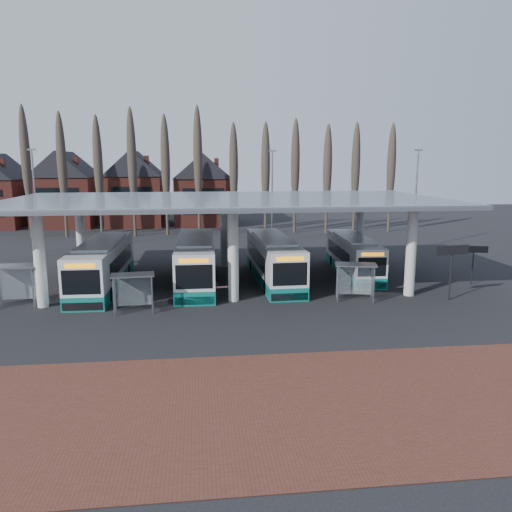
{
  "coord_description": "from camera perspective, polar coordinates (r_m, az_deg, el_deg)",
  "views": [
    {
      "loc": [
        -2.16,
        -29.07,
        9.03
      ],
      "look_at": [
        2.0,
        7.0,
        2.09
      ],
      "focal_mm": 35.0,
      "sensor_mm": 36.0,
      "label": 1
    }
  ],
  "objects": [
    {
      "name": "brick_strip",
      "position": [
        19.42,
        0.58,
        -16.83
      ],
      "size": [
        70.0,
        10.0,
        0.03
      ],
      "primitive_type": "cube",
      "color": "brown",
      "rests_on": "ground"
    },
    {
      "name": "shelter_2",
      "position": [
        33.23,
        11.27,
        -1.98
      ],
      "size": [
        2.88,
        1.88,
        2.46
      ],
      "rotation": [
        0.0,
        0.0,
        -0.23
      ],
      "color": "gray",
      "rests_on": "ground"
    },
    {
      "name": "bus_2",
      "position": [
        38.05,
        1.98,
        -0.46
      ],
      "size": [
        2.93,
        12.19,
        3.37
      ],
      "rotation": [
        0.0,
        0.0,
        0.03
      ],
      "color": "silver",
      "rests_on": "ground"
    },
    {
      "name": "lamp_post_b",
      "position": [
        55.79,
        1.85,
        7.02
      ],
      "size": [
        0.8,
        0.16,
        10.17
      ],
      "color": "slate",
      "rests_on": "ground"
    },
    {
      "name": "info_sign_1",
      "position": [
        39.81,
        23.62,
        0.39
      ],
      "size": [
        1.93,
        0.58,
        2.92
      ],
      "rotation": [
        0.0,
        0.0,
        -0.25
      ],
      "color": "black",
      "rests_on": "ground"
    },
    {
      "name": "townhouse_row",
      "position": [
        74.38,
        -17.28,
        7.96
      ],
      "size": [
        36.8,
        10.3,
        12.25
      ],
      "color": "maroon",
      "rests_on": "ground"
    },
    {
      "name": "ground",
      "position": [
        30.51,
        -2.25,
        -6.4
      ],
      "size": [
        140.0,
        140.0,
        0.0
      ],
      "primitive_type": "plane",
      "color": "black",
      "rests_on": "ground"
    },
    {
      "name": "barrier",
      "position": [
        32.64,
        -4.41,
        -3.7
      ],
      "size": [
        2.21,
        0.78,
        1.11
      ],
      "rotation": [
        0.0,
        0.0,
        0.17
      ],
      "color": "black",
      "rests_on": "ground"
    },
    {
      "name": "bus_3",
      "position": [
        41.31,
        11.02,
        0.01
      ],
      "size": [
        2.99,
        11.0,
        3.02
      ],
      "rotation": [
        0.0,
        0.0,
        -0.06
      ],
      "color": "silver",
      "rests_on": "ground"
    },
    {
      "name": "bus_1",
      "position": [
        37.53,
        -6.9,
        -0.64
      ],
      "size": [
        2.8,
        12.42,
        3.44
      ],
      "rotation": [
        0.0,
        0.0,
        -0.01
      ],
      "color": "silver",
      "rests_on": "ground"
    },
    {
      "name": "info_sign_0",
      "position": [
        34.81,
        21.49,
        0.18
      ],
      "size": [
        2.43,
        0.59,
        3.64
      ],
      "rotation": [
        0.0,
        0.0,
        0.19
      ],
      "color": "black",
      "rests_on": "ground"
    },
    {
      "name": "lamp_post_a",
      "position": [
        53.59,
        -23.9,
        5.95
      ],
      "size": [
        0.8,
        0.16,
        10.17
      ],
      "color": "slate",
      "rests_on": "ground"
    },
    {
      "name": "station_canopy",
      "position": [
        37.28,
        -3.25,
        5.65
      ],
      "size": [
        32.0,
        16.0,
        6.34
      ],
      "color": "silver",
      "rests_on": "ground"
    },
    {
      "name": "shelter_1",
      "position": [
        30.98,
        -13.88,
        -3.14
      ],
      "size": [
        2.66,
        1.51,
        2.37
      ],
      "rotation": [
        0.0,
        0.0,
        0.09
      ],
      "color": "gray",
      "rests_on": "ground"
    },
    {
      "name": "lamp_post_c",
      "position": [
        53.96,
        17.79,
        6.38
      ],
      "size": [
        0.8,
        0.16,
        10.17
      ],
      "color": "slate",
      "rests_on": "ground"
    },
    {
      "name": "shelter_0",
      "position": [
        34.76,
        -25.82,
        -2.09
      ],
      "size": [
        2.86,
        1.47,
        2.63
      ],
      "rotation": [
        0.0,
        0.0,
        0.02
      ],
      "color": "gray",
      "rests_on": "ground"
    },
    {
      "name": "bus_0",
      "position": [
        37.58,
        -17.13,
        -1.08
      ],
      "size": [
        2.86,
        12.2,
        3.37
      ],
      "rotation": [
        0.0,
        0.0,
        -0.02
      ],
      "color": "silver",
      "rests_on": "ground"
    },
    {
      "name": "poplar_row",
      "position": [
        62.1,
        -4.67,
        10.55
      ],
      "size": [
        45.1,
        1.1,
        14.5
      ],
      "color": "#473D33",
      "rests_on": "ground"
    }
  ]
}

